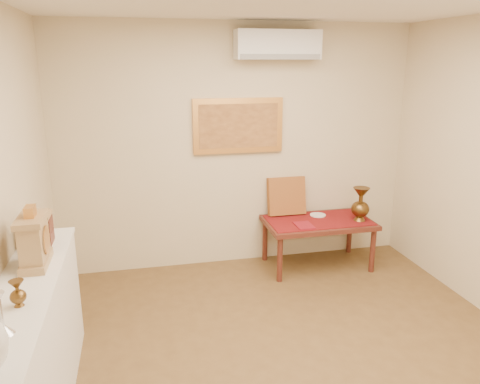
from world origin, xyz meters
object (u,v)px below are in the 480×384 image
object	(u,v)px
mantel_clock	(34,240)
wooden_chest	(40,229)
display_ledge	(34,355)
low_table	(318,226)
brass_urn_tall	(361,201)

from	to	relation	value
mantel_clock	wooden_chest	xyz separation A→B (m)	(-0.03, 0.37, -0.05)
display_ledge	wooden_chest	xyz separation A→B (m)	(-0.00, 0.66, 0.61)
mantel_clock	low_table	bearing A→B (deg)	30.92
mantel_clock	low_table	world-z (taller)	mantel_clock
low_table	mantel_clock	bearing A→B (deg)	-149.08
mantel_clock	low_table	size ratio (longest dim) A/B	0.34
wooden_chest	display_ledge	bearing A→B (deg)	-89.58
brass_urn_tall	mantel_clock	bearing A→B (deg)	-154.56
display_ledge	low_table	xyz separation A→B (m)	(2.67, 1.88, -0.01)
brass_urn_tall	mantel_clock	world-z (taller)	mantel_clock
display_ledge	mantel_clock	size ratio (longest dim) A/B	4.93
low_table	display_ledge	bearing A→B (deg)	-144.90
wooden_chest	low_table	xyz separation A→B (m)	(2.68, 1.22, -0.62)
mantel_clock	low_table	distance (m)	3.16
mantel_clock	display_ledge	bearing A→B (deg)	-94.61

